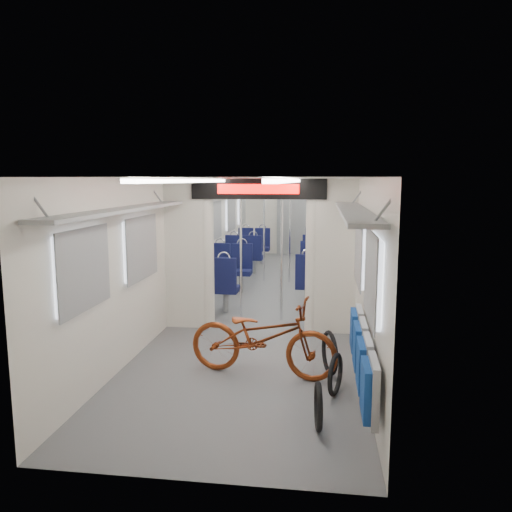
# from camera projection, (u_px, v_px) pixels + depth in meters

# --- Properties ---
(carriage) EXTENTS (12.00, 12.02, 2.31)m
(carriage) POSITION_uv_depth(u_px,v_px,m) (271.00, 223.00, 9.20)
(carriage) COLOR #515456
(carriage) RESTS_ON ground
(bicycle) EXTENTS (1.85, 0.90, 0.93)m
(bicycle) POSITION_uv_depth(u_px,v_px,m) (263.00, 337.00, 5.82)
(bicycle) COLOR maroon
(bicycle) RESTS_ON ground
(flip_bench) EXTENTS (0.12, 2.11, 0.51)m
(flip_bench) POSITION_uv_depth(u_px,v_px,m) (362.00, 355.00, 4.88)
(flip_bench) COLOR gray
(flip_bench) RESTS_ON carriage
(bike_hoop_a) EXTENTS (0.09, 0.46, 0.46)m
(bike_hoop_a) POSITION_uv_depth(u_px,v_px,m) (318.00, 409.00, 4.56)
(bike_hoop_a) COLOR black
(bike_hoop_a) RESTS_ON ground
(bike_hoop_b) EXTENTS (0.18, 0.46, 0.47)m
(bike_hoop_b) POSITION_uv_depth(u_px,v_px,m) (335.00, 377.00, 5.31)
(bike_hoop_b) COLOR black
(bike_hoop_b) RESTS_ON ground
(bike_hoop_c) EXTENTS (0.20, 0.52, 0.53)m
(bike_hoop_c) POSITION_uv_depth(u_px,v_px,m) (330.00, 355.00, 5.87)
(bike_hoop_c) COLOR black
(bike_hoop_c) RESTS_ON ground
(seat_bay_near_left) EXTENTS (0.90, 2.03, 1.09)m
(seat_bay_near_left) POSITION_uv_depth(u_px,v_px,m) (222.00, 273.00, 9.48)
(seat_bay_near_left) COLOR #0C0F35
(seat_bay_near_left) RESTS_ON ground
(seat_bay_near_right) EXTENTS (0.90, 2.05, 1.09)m
(seat_bay_near_right) POSITION_uv_depth(u_px,v_px,m) (321.00, 270.00, 9.77)
(seat_bay_near_right) COLOR #0C0F35
(seat_bay_near_right) RESTS_ON ground
(seat_bay_far_left) EXTENTS (0.89, 1.97, 1.07)m
(seat_bay_far_left) POSITION_uv_depth(u_px,v_px,m) (249.00, 248.00, 13.00)
(seat_bay_far_left) COLOR #0C0F35
(seat_bay_far_left) RESTS_ON ground
(seat_bay_far_right) EXTENTS (0.91, 2.07, 1.10)m
(seat_bay_far_right) POSITION_uv_depth(u_px,v_px,m) (322.00, 248.00, 12.92)
(seat_bay_far_right) COLOR #0C0F35
(seat_bay_far_right) RESTS_ON ground
(stanchion_near_left) EXTENTS (0.04, 0.04, 2.30)m
(stanchion_near_left) POSITION_uv_depth(u_px,v_px,m) (241.00, 251.00, 7.98)
(stanchion_near_left) COLOR silver
(stanchion_near_left) RESTS_ON ground
(stanchion_near_right) EXTENTS (0.04, 0.04, 2.30)m
(stanchion_near_right) POSITION_uv_depth(u_px,v_px,m) (282.00, 251.00, 8.05)
(stanchion_near_right) COLOR silver
(stanchion_near_right) RESTS_ON ground
(stanchion_far_left) EXTENTS (0.04, 0.04, 2.30)m
(stanchion_far_left) POSITION_uv_depth(u_px,v_px,m) (264.00, 231.00, 11.24)
(stanchion_far_left) COLOR silver
(stanchion_far_left) RESTS_ON ground
(stanchion_far_right) EXTENTS (0.05, 0.05, 2.30)m
(stanchion_far_right) POSITION_uv_depth(u_px,v_px,m) (290.00, 231.00, 11.09)
(stanchion_far_right) COLOR silver
(stanchion_far_right) RESTS_ON ground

